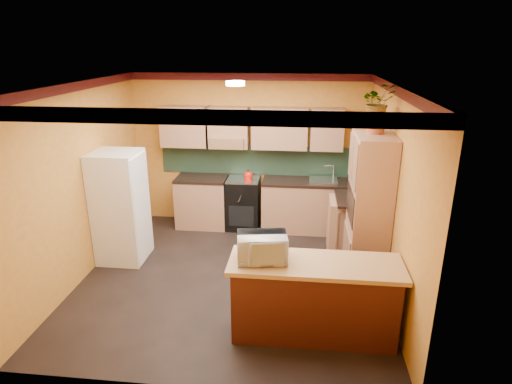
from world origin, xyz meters
TOP-DOWN VIEW (x-y plane):
  - room_shell at (0.02, 0.28)m, footprint 4.24×4.24m
  - base_cabinets_back at (0.55, 1.80)m, footprint 3.65×0.60m
  - countertop_back at (0.55, 1.80)m, footprint 3.65×0.62m
  - stove at (-0.07, 1.80)m, footprint 0.58×0.58m
  - kettle at (0.03, 1.75)m, footprint 0.19×0.19m
  - sink at (1.33, 1.80)m, footprint 0.48×0.40m
  - base_cabinets_right at (1.80, 1.00)m, footprint 0.60×0.80m
  - countertop_right at (1.80, 1.00)m, footprint 0.62×0.80m
  - fridge at (-1.75, 0.41)m, footprint 0.68×0.66m
  - pantry at (1.85, 0.12)m, footprint 0.48×0.90m
  - fern_pot at (1.85, 0.17)m, footprint 0.22×0.22m
  - fern at (1.85, 0.17)m, footprint 0.50×0.47m
  - breakfast_bar at (1.13, -1.15)m, footprint 1.80×0.55m
  - bar_top at (1.13, -1.15)m, footprint 1.90×0.65m
  - microwave at (0.54, -1.15)m, footprint 0.59×0.44m

SIDE VIEW (x-z plane):
  - base_cabinets_back at x=0.55m, z-range 0.00..0.88m
  - base_cabinets_right at x=1.80m, z-range 0.00..0.88m
  - breakfast_bar at x=1.13m, z-range 0.00..0.88m
  - stove at x=-0.07m, z-range 0.00..0.91m
  - fridge at x=-1.75m, z-range 0.00..1.70m
  - countertop_back at x=0.55m, z-range 0.88..0.92m
  - countertop_right at x=1.80m, z-range 0.88..0.92m
  - bar_top at x=1.13m, z-range 0.88..0.93m
  - sink at x=1.33m, z-range 0.92..0.95m
  - kettle at x=0.03m, z-range 0.91..1.09m
  - pantry at x=1.85m, z-range 0.00..2.10m
  - microwave at x=0.54m, z-range 0.93..1.23m
  - room_shell at x=0.02m, z-range 0.73..3.45m
  - fern_pot at x=1.85m, z-range 2.10..2.26m
  - fern at x=1.85m, z-range 2.26..2.72m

